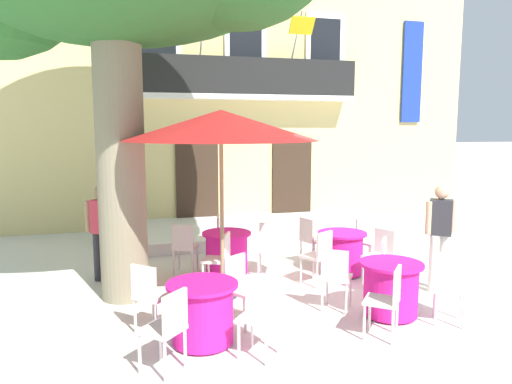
# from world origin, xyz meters

# --- Properties ---
(ground_plane) EXTENTS (120.00, 120.00, 0.00)m
(ground_plane) POSITION_xyz_m (0.00, 0.00, 0.00)
(ground_plane) COLOR silver
(building_facade) EXTENTS (13.00, 5.09, 7.50)m
(building_facade) POSITION_xyz_m (-0.42, 6.99, 3.75)
(building_facade) COLOR #DBC67F
(building_facade) RESTS_ON ground
(entrance_step_platform) EXTENTS (6.52, 2.77, 0.25)m
(entrance_step_platform) POSITION_xyz_m (-0.42, 3.62, 0.12)
(entrance_step_platform) COLOR silver
(entrance_step_platform) RESTS_ON ground
(cafe_table_near_tree) EXTENTS (0.86, 0.86, 0.76)m
(cafe_table_near_tree) POSITION_xyz_m (-0.02, -1.75, 0.39)
(cafe_table_near_tree) COLOR #DB1984
(cafe_table_near_tree) RESTS_ON ground
(cafe_chair_near_tree_0) EXTENTS (0.56, 0.56, 0.91)m
(cafe_chair_near_tree_0) POSITION_xyz_m (0.35, -1.09, 0.53)
(cafe_chair_near_tree_0) COLOR silver
(cafe_chair_near_tree_0) RESTS_ON ground
(cafe_chair_near_tree_1) EXTENTS (0.56, 0.56, 0.91)m
(cafe_chair_near_tree_1) POSITION_xyz_m (-0.68, -1.38, 0.53)
(cafe_chair_near_tree_1) COLOR silver
(cafe_chair_near_tree_1) RESTS_ON ground
(cafe_chair_near_tree_2) EXTENTS (0.56, 0.56, 0.91)m
(cafe_chair_near_tree_2) POSITION_xyz_m (-0.44, -2.38, 0.53)
(cafe_chair_near_tree_2) COLOR silver
(cafe_chair_near_tree_2) RESTS_ON ground
(cafe_chair_near_tree_3) EXTENTS (0.55, 0.55, 0.91)m
(cafe_chair_near_tree_3) POSITION_xyz_m (0.65, -2.09, 0.53)
(cafe_chair_near_tree_3) COLOR silver
(cafe_chair_near_tree_3) RESTS_ON ground
(cafe_table_middle) EXTENTS (0.86, 0.86, 0.76)m
(cafe_table_middle) POSITION_xyz_m (-1.82, 0.71, 0.39)
(cafe_table_middle) COLOR #DB1984
(cafe_table_middle) RESTS_ON ground
(cafe_chair_middle_0) EXTENTS (0.53, 0.53, 0.91)m
(cafe_chair_middle_0) POSITION_xyz_m (-2.07, -0.00, 0.53)
(cafe_chair_middle_0) COLOR silver
(cafe_chair_middle_0) RESTS_ON ground
(cafe_chair_middle_1) EXTENTS (0.52, 0.52, 0.91)m
(cafe_chair_middle_1) POSITION_xyz_m (-1.10, 0.51, 0.53)
(cafe_chair_middle_1) COLOR silver
(cafe_chair_middle_1) RESTS_ON ground
(cafe_chair_middle_2) EXTENTS (0.48, 0.48, 0.91)m
(cafe_chair_middle_2) POSITION_xyz_m (-1.73, 1.46, 0.53)
(cafe_chair_middle_2) COLOR silver
(cafe_chair_middle_2) RESTS_ON ground
(cafe_chair_middle_3) EXTENTS (0.52, 0.52, 0.91)m
(cafe_chair_middle_3) POSITION_xyz_m (-2.55, 0.92, 0.53)
(cafe_chair_middle_3) COLOR silver
(cafe_chair_middle_3) RESTS_ON ground
(cafe_table_front) EXTENTS (0.86, 0.86, 0.76)m
(cafe_table_front) POSITION_xyz_m (-2.66, -1.93, 0.39)
(cafe_table_front) COLOR #DB1984
(cafe_table_front) RESTS_ON ground
(cafe_chair_front_0) EXTENTS (0.55, 0.55, 0.91)m
(cafe_chair_front_0) POSITION_xyz_m (-2.08, -1.45, 0.53)
(cafe_chair_front_0) COLOR silver
(cafe_chair_front_0) RESTS_ON ground
(cafe_chair_front_1) EXTENTS (0.57, 0.57, 0.91)m
(cafe_chair_front_1) POSITION_xyz_m (-3.26, -1.47, 0.53)
(cafe_chair_front_1) COLOR silver
(cafe_chair_front_1) RESTS_ON ground
(cafe_chair_front_2) EXTENTS (0.57, 0.57, 0.91)m
(cafe_chair_front_2) POSITION_xyz_m (-3.13, -2.53, 0.53)
(cafe_chair_front_2) COLOR silver
(cafe_chair_front_2) RESTS_ON ground
(cafe_chair_front_3) EXTENTS (0.56, 0.56, 0.91)m
(cafe_chair_front_3) POSITION_xyz_m (-2.05, -2.37, 0.53)
(cafe_chair_front_3) COLOR silver
(cafe_chair_front_3) RESTS_ON ground
(cafe_table_far_side) EXTENTS (0.86, 0.86, 0.76)m
(cafe_table_far_side) POSITION_xyz_m (0.15, 0.18, 0.39)
(cafe_table_far_side) COLOR #DB1984
(cafe_table_far_side) RESTS_ON ground
(cafe_chair_far_side_0) EXTENTS (0.52, 0.52, 0.91)m
(cafe_chair_far_side_0) POSITION_xyz_m (0.82, 0.51, 0.53)
(cafe_chair_far_side_0) COLOR silver
(cafe_chair_far_side_0) RESTS_ON ground
(cafe_chair_far_side_1) EXTENTS (0.51, 0.51, 0.91)m
(cafe_chair_far_side_1) POSITION_xyz_m (-0.17, 0.86, 0.53)
(cafe_chair_far_side_1) COLOR silver
(cafe_chair_far_side_1) RESTS_ON ground
(cafe_chair_far_side_2) EXTENTS (0.55, 0.55, 0.91)m
(cafe_chair_far_side_2) POSITION_xyz_m (-0.47, -0.26, 0.53)
(cafe_chair_far_side_2) COLOR silver
(cafe_chair_far_side_2) RESTS_ON ground
(cafe_chair_far_side_3) EXTENTS (0.54, 0.54, 0.91)m
(cafe_chair_far_side_3) POSITION_xyz_m (0.55, -0.46, 0.53)
(cafe_chair_far_side_3) COLOR silver
(cafe_chair_far_side_3) RESTS_ON ground
(cafe_umbrella) EXTENTS (2.90, 2.90, 2.85)m
(cafe_umbrella) POSITION_xyz_m (-2.12, -0.41, 2.61)
(cafe_umbrella) COLOR #997A56
(cafe_umbrella) RESTS_ON ground
(ground_planter_left) EXTENTS (0.39, 0.39, 0.59)m
(ground_planter_left) POSITION_xyz_m (-4.03, 3.80, 0.33)
(ground_planter_left) COLOR slate
(ground_planter_left) RESTS_ON ground
(pedestrian_near_entrance) EXTENTS (0.53, 0.40, 1.63)m
(pedestrian_near_entrance) POSITION_xyz_m (-3.92, 0.93, 0.92)
(pedestrian_near_entrance) COLOR #232328
(pedestrian_near_entrance) RESTS_ON ground
(pedestrian_mid_plaza) EXTENTS (0.53, 0.38, 1.71)m
(pedestrian_mid_plaza) POSITION_xyz_m (1.23, -1.05, 0.97)
(pedestrian_mid_plaza) COLOR silver
(pedestrian_mid_plaza) RESTS_ON ground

